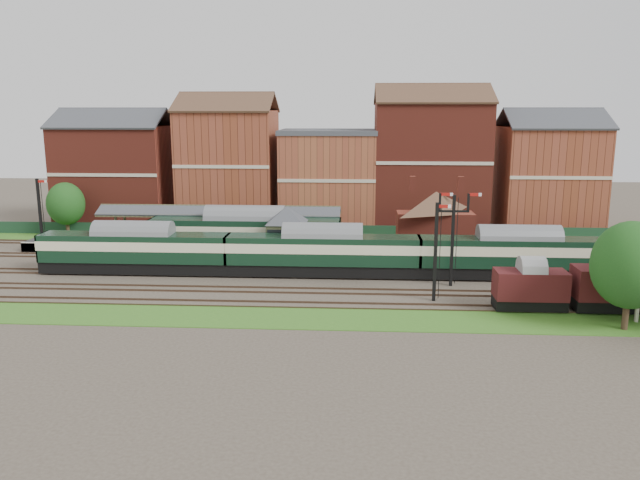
# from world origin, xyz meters

# --- Properties ---
(ground) EXTENTS (160.00, 160.00, 0.00)m
(ground) POSITION_xyz_m (0.00, 0.00, 0.00)
(ground) COLOR #473D33
(ground) RESTS_ON ground
(grass_back) EXTENTS (90.00, 4.50, 0.06)m
(grass_back) POSITION_xyz_m (0.00, 16.00, 0.03)
(grass_back) COLOR #2D6619
(grass_back) RESTS_ON ground
(grass_front) EXTENTS (90.00, 5.00, 0.06)m
(grass_front) POSITION_xyz_m (0.00, -12.00, 0.03)
(grass_front) COLOR #2D6619
(grass_front) RESTS_ON ground
(fence) EXTENTS (90.00, 0.12, 1.50)m
(fence) POSITION_xyz_m (0.00, 18.00, 0.75)
(fence) COLOR #193823
(fence) RESTS_ON ground
(platform) EXTENTS (55.00, 3.40, 1.00)m
(platform) POSITION_xyz_m (-5.00, 9.75, 0.50)
(platform) COLOR #2D2D2D
(platform) RESTS_ON ground
(signal_box) EXTENTS (5.40, 5.40, 6.00)m
(signal_box) POSITION_xyz_m (-3.00, 3.25, 3.19)
(signal_box) COLOR #647251
(signal_box) RESTS_ON ground
(brick_hut) EXTENTS (3.20, 2.64, 2.94)m
(brick_hut) POSITION_xyz_m (5.00, 3.25, 1.20)
(brick_hut) COLOR brown
(brick_hut) RESTS_ON ground
(station_building) EXTENTS (8.10, 8.10, 5.90)m
(station_building) POSITION_xyz_m (12.00, 9.75, 3.96)
(station_building) COLOR maroon
(station_building) RESTS_ON platform
(canopy) EXTENTS (26.00, 3.89, 4.08)m
(canopy) POSITION_xyz_m (-11.00, 9.75, 4.58)
(canopy) COLOR #4E5032
(canopy) RESTS_ON platform
(semaphore_bracket) EXTENTS (3.60, 0.25, 8.18)m
(semaphore_bracket) POSITION_xyz_m (12.04, -2.50, 4.63)
(semaphore_bracket) COLOR black
(semaphore_bracket) RESTS_ON ground
(semaphore_platform_end) EXTENTS (1.23, 0.25, 8.00)m
(semaphore_platform_end) POSITION_xyz_m (-29.98, 8.00, 4.16)
(semaphore_platform_end) COLOR black
(semaphore_platform_end) RESTS_ON ground
(semaphore_siding) EXTENTS (1.23, 0.25, 8.00)m
(semaphore_siding) POSITION_xyz_m (10.02, -7.00, 4.16)
(semaphore_siding) COLOR black
(semaphore_siding) RESTS_ON ground
(town_backdrop) EXTENTS (69.00, 10.00, 16.00)m
(town_backdrop) POSITION_xyz_m (-0.18, 25.00, 7.00)
(town_backdrop) COLOR maroon
(town_backdrop) RESTS_ON ground
(dmu_train) EXTENTS (52.91, 2.78, 4.06)m
(dmu_train) POSITION_xyz_m (0.64, 0.00, 2.38)
(dmu_train) COLOR black
(dmu_train) RESTS_ON ground
(platform_railcar) EXTENTS (19.56, 3.08, 4.51)m
(platform_railcar) POSITION_xyz_m (-7.65, 6.50, 2.62)
(platform_railcar) COLOR black
(platform_railcar) RESTS_ON ground
(goods_van_a) EXTENTS (5.37, 2.33, 3.26)m
(goods_van_a) POSITION_xyz_m (17.02, -9.00, 1.87)
(goods_van_a) COLOR black
(goods_van_a) RESTS_ON ground
(goods_van_b) EXTENTS (5.98, 2.59, 3.63)m
(goods_van_b) POSITION_xyz_m (23.27, -9.00, 2.07)
(goods_van_b) COLOR black
(goods_van_b) RESTS_ON ground
(tree_far) EXTENTS (5.30, 5.30, 7.74)m
(tree_far) POSITION_xyz_m (22.50, -13.12, 4.67)
(tree_far) COLOR #382619
(tree_far) RESTS_ON ground
(tree_back) EXTENTS (4.49, 4.49, 6.56)m
(tree_back) POSITION_xyz_m (-31.38, 16.87, 3.97)
(tree_back) COLOR #382619
(tree_back) RESTS_ON ground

